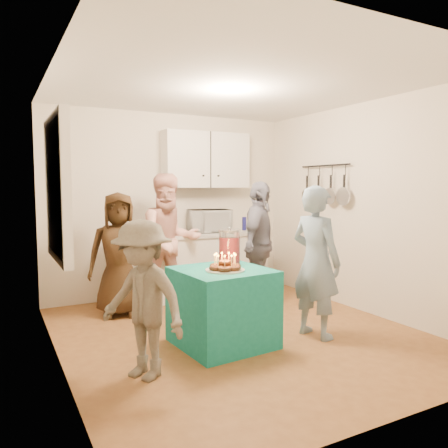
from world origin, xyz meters
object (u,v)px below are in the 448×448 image
party_table (223,307)px  punch_jar (229,247)px  microwave (209,221)px  child_near_left (143,300)px  man_birthday (316,262)px  woman_back_center (170,241)px  woman_back_left (119,254)px  woman_back_right (259,245)px  counter (192,266)px

party_table → punch_jar: size_ratio=2.50×
microwave → child_near_left: (-1.71, -2.25, -0.42)m
microwave → child_near_left: size_ratio=0.45×
microwave → punch_jar: (-0.57, -1.66, -0.14)m
microwave → man_birthday: man_birthday is taller
punch_jar → woman_back_center: 1.26m
party_table → woman_back_left: woman_back_left is taller
woman_back_right → microwave: bearing=61.2°
man_birthday → woman_back_left: 2.35m
counter → punch_jar: (-0.30, -1.66, 0.50)m
microwave → party_table: (-0.78, -1.89, -0.69)m
punch_jar → woman_back_left: size_ratio=0.23×
woman_back_left → woman_back_center: woman_back_center is taller
counter → microwave: bearing=0.0°
microwave → woman_back_right: size_ratio=0.36×
punch_jar → woman_back_left: woman_back_left is taller
woman_back_right → party_table: bearing=179.2°
punch_jar → man_birthday: man_birthday is taller
counter → man_birthday: size_ratio=1.39×
party_table → punch_jar: (0.21, 0.24, 0.55)m
microwave → woman_back_center: woman_back_center is taller
counter → party_table: counter is taller
man_birthday → child_near_left: (-1.89, -0.12, -0.14)m
woman_back_left → woman_back_right: size_ratio=0.92×
microwave → woman_back_center: size_ratio=0.34×
man_birthday → woman_back_left: man_birthday is taller
counter → woman_back_right: bearing=-61.2°
party_table → man_birthday: bearing=-14.0°
counter → woman_back_left: woman_back_left is taller
punch_jar → woman_back_center: bearing=98.8°
party_table → woman_back_right: 1.46m
punch_jar → woman_back_center: woman_back_center is taller
woman_back_center → child_near_left: 2.08m
man_birthday → party_table: bearing=63.3°
woman_back_right → child_near_left: (-1.95, -1.31, -0.17)m
punch_jar → child_near_left: (-1.13, -0.60, -0.28)m
woman_back_left → child_near_left: size_ratio=1.15×
party_table → child_near_left: child_near_left is taller
woman_back_center → woman_back_right: (1.01, -0.53, -0.05)m
party_table → man_birthday: man_birthday is taller
man_birthday → woman_back_center: woman_back_center is taller
woman_back_right → child_near_left: woman_back_right is taller
microwave → man_birthday: size_ratio=0.37×
counter → woman_back_left: size_ratio=1.47×
punch_jar → woman_back_right: woman_back_right is taller
microwave → child_near_left: bearing=-117.2°
man_birthday → child_near_left: bearing=80.9°
punch_jar → woman_back_right: size_ratio=0.21×
microwave → man_birthday: 2.16m
microwave → man_birthday: (0.19, -2.14, -0.28)m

